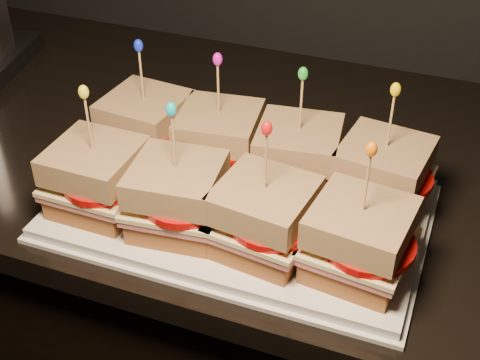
% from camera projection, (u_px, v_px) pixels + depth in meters
% --- Properties ---
extents(cabinet, '(2.68, 0.62, 0.89)m').
position_uv_depth(cabinet, '(136.00, 323.00, 1.33)').
color(cabinet, black).
rests_on(cabinet, ground).
extents(granite_slab, '(2.72, 0.66, 0.03)m').
position_uv_depth(granite_slab, '(109.00, 124.00, 1.06)').
color(granite_slab, black).
rests_on(granite_slab, cabinet).
extents(platter, '(0.45, 0.28, 0.02)m').
position_uv_depth(platter, '(240.00, 209.00, 0.84)').
color(platter, white).
rests_on(platter, granite_slab).
extents(platter_rim, '(0.46, 0.29, 0.01)m').
position_uv_depth(platter_rim, '(240.00, 213.00, 0.84)').
color(platter_rim, white).
rests_on(platter_rim, granite_slab).
extents(sandwich_0_bread_bot, '(0.11, 0.11, 0.03)m').
position_uv_depth(sandwich_0_bread_bot, '(148.00, 143.00, 0.92)').
color(sandwich_0_bread_bot, brown).
rests_on(sandwich_0_bread_bot, platter).
extents(sandwich_0_ham, '(0.12, 0.11, 0.01)m').
position_uv_depth(sandwich_0_ham, '(147.00, 133.00, 0.91)').
color(sandwich_0_ham, '#CC5A5D').
rests_on(sandwich_0_ham, sandwich_0_bread_bot).
extents(sandwich_0_cheese, '(0.12, 0.12, 0.01)m').
position_uv_depth(sandwich_0_cheese, '(146.00, 128.00, 0.91)').
color(sandwich_0_cheese, '#FDE9A1').
rests_on(sandwich_0_cheese, sandwich_0_ham).
extents(sandwich_0_tomato, '(0.10, 0.10, 0.01)m').
position_uv_depth(sandwich_0_tomato, '(152.00, 127.00, 0.90)').
color(sandwich_0_tomato, red).
rests_on(sandwich_0_tomato, sandwich_0_cheese).
extents(sandwich_0_bread_top, '(0.11, 0.11, 0.03)m').
position_uv_depth(sandwich_0_bread_top, '(145.00, 109.00, 0.89)').
color(sandwich_0_bread_top, brown).
rests_on(sandwich_0_bread_top, sandwich_0_tomato).
extents(sandwich_0_pick, '(0.00, 0.00, 0.09)m').
position_uv_depth(sandwich_0_pick, '(142.00, 78.00, 0.86)').
color(sandwich_0_pick, tan).
rests_on(sandwich_0_pick, sandwich_0_bread_top).
extents(sandwich_0_frill, '(0.01, 0.01, 0.02)m').
position_uv_depth(sandwich_0_frill, '(138.00, 46.00, 0.84)').
color(sandwich_0_frill, '#1127D3').
rests_on(sandwich_0_frill, sandwich_0_pick).
extents(sandwich_1_bread_bot, '(0.11, 0.11, 0.03)m').
position_uv_depth(sandwich_1_bread_bot, '(220.00, 159.00, 0.89)').
color(sandwich_1_bread_bot, brown).
rests_on(sandwich_1_bread_bot, platter).
extents(sandwich_1_ham, '(0.12, 0.12, 0.01)m').
position_uv_depth(sandwich_1_ham, '(219.00, 148.00, 0.88)').
color(sandwich_1_ham, '#CC5A5D').
rests_on(sandwich_1_ham, sandwich_1_bread_bot).
extents(sandwich_1_cheese, '(0.12, 0.12, 0.01)m').
position_uv_depth(sandwich_1_cheese, '(219.00, 143.00, 0.88)').
color(sandwich_1_cheese, '#FDE9A1').
rests_on(sandwich_1_cheese, sandwich_1_ham).
extents(sandwich_1_tomato, '(0.10, 0.10, 0.01)m').
position_uv_depth(sandwich_1_tomato, '(226.00, 143.00, 0.87)').
color(sandwich_1_tomato, red).
rests_on(sandwich_1_tomato, sandwich_1_cheese).
extents(sandwich_1_bread_top, '(0.11, 0.11, 0.03)m').
position_uv_depth(sandwich_1_bread_top, '(219.00, 124.00, 0.86)').
color(sandwich_1_bread_top, brown).
rests_on(sandwich_1_bread_top, sandwich_1_tomato).
extents(sandwich_1_pick, '(0.00, 0.00, 0.09)m').
position_uv_depth(sandwich_1_pick, '(218.00, 92.00, 0.83)').
color(sandwich_1_pick, tan).
rests_on(sandwich_1_pick, sandwich_1_bread_top).
extents(sandwich_1_frill, '(0.01, 0.01, 0.02)m').
position_uv_depth(sandwich_1_frill, '(218.00, 59.00, 0.81)').
color(sandwich_1_frill, '#C612B7').
rests_on(sandwich_1_frill, sandwich_1_pick).
extents(sandwich_2_bread_bot, '(0.11, 0.11, 0.03)m').
position_uv_depth(sandwich_2_bread_bot, '(297.00, 176.00, 0.86)').
color(sandwich_2_bread_bot, brown).
rests_on(sandwich_2_bread_bot, platter).
extents(sandwich_2_ham, '(0.12, 0.12, 0.01)m').
position_uv_depth(sandwich_2_ham, '(297.00, 164.00, 0.85)').
color(sandwich_2_ham, '#CC5A5D').
rests_on(sandwich_2_ham, sandwich_2_bread_bot).
extents(sandwich_2_cheese, '(0.12, 0.12, 0.01)m').
position_uv_depth(sandwich_2_cheese, '(298.00, 160.00, 0.85)').
color(sandwich_2_cheese, '#FDE9A1').
rests_on(sandwich_2_cheese, sandwich_2_ham).
extents(sandwich_2_tomato, '(0.10, 0.10, 0.01)m').
position_uv_depth(sandwich_2_tomato, '(306.00, 159.00, 0.83)').
color(sandwich_2_tomato, red).
rests_on(sandwich_2_tomato, sandwich_2_cheese).
extents(sandwich_2_bread_top, '(0.11, 0.11, 0.03)m').
position_uv_depth(sandwich_2_bread_top, '(299.00, 141.00, 0.83)').
color(sandwich_2_bread_top, brown).
rests_on(sandwich_2_bread_top, sandwich_2_tomato).
extents(sandwich_2_pick, '(0.00, 0.00, 0.09)m').
position_uv_depth(sandwich_2_pick, '(301.00, 107.00, 0.80)').
color(sandwich_2_pick, tan).
rests_on(sandwich_2_pick, sandwich_2_bread_top).
extents(sandwich_2_frill, '(0.01, 0.01, 0.02)m').
position_uv_depth(sandwich_2_frill, '(303.00, 74.00, 0.77)').
color(sandwich_2_frill, green).
rests_on(sandwich_2_frill, sandwich_2_pick).
extents(sandwich_3_bread_bot, '(0.11, 0.11, 0.03)m').
position_uv_depth(sandwich_3_bread_bot, '(379.00, 194.00, 0.83)').
color(sandwich_3_bread_bot, brown).
rests_on(sandwich_3_bread_bot, platter).
extents(sandwich_3_ham, '(0.12, 0.12, 0.01)m').
position_uv_depth(sandwich_3_ham, '(381.00, 182.00, 0.82)').
color(sandwich_3_ham, '#CC5A5D').
rests_on(sandwich_3_ham, sandwich_3_bread_bot).
extents(sandwich_3_cheese, '(0.12, 0.12, 0.01)m').
position_uv_depth(sandwich_3_cheese, '(382.00, 178.00, 0.82)').
color(sandwich_3_cheese, '#FDE9A1').
rests_on(sandwich_3_cheese, sandwich_3_ham).
extents(sandwich_3_tomato, '(0.10, 0.10, 0.01)m').
position_uv_depth(sandwich_3_tomato, '(392.00, 177.00, 0.80)').
color(sandwich_3_tomato, red).
rests_on(sandwich_3_tomato, sandwich_3_cheese).
extents(sandwich_3_bread_top, '(0.11, 0.11, 0.03)m').
position_uv_depth(sandwich_3_bread_top, '(385.00, 158.00, 0.80)').
color(sandwich_3_bread_top, brown).
rests_on(sandwich_3_bread_top, sandwich_3_tomato).
extents(sandwich_3_pick, '(0.00, 0.00, 0.09)m').
position_uv_depth(sandwich_3_pick, '(390.00, 124.00, 0.77)').
color(sandwich_3_pick, tan).
rests_on(sandwich_3_pick, sandwich_3_bread_top).
extents(sandwich_3_frill, '(0.01, 0.01, 0.02)m').
position_uv_depth(sandwich_3_frill, '(396.00, 89.00, 0.74)').
color(sandwich_3_frill, yellow).
rests_on(sandwich_3_frill, sandwich_3_pick).
extents(sandwich_4_bread_bot, '(0.10, 0.10, 0.03)m').
position_uv_depth(sandwich_4_bread_bot, '(100.00, 197.00, 0.83)').
color(sandwich_4_bread_bot, brown).
rests_on(sandwich_4_bread_bot, platter).
extents(sandwich_4_ham, '(0.11, 0.11, 0.01)m').
position_uv_depth(sandwich_4_ham, '(98.00, 185.00, 0.82)').
color(sandwich_4_ham, '#CC5A5D').
rests_on(sandwich_4_ham, sandwich_4_bread_bot).
extents(sandwich_4_cheese, '(0.11, 0.11, 0.01)m').
position_uv_depth(sandwich_4_cheese, '(97.00, 180.00, 0.81)').
color(sandwich_4_cheese, '#FDE9A1').
rests_on(sandwich_4_cheese, sandwich_4_ham).
extents(sandwich_4_tomato, '(0.10, 0.10, 0.01)m').
position_uv_depth(sandwich_4_tomato, '(103.00, 180.00, 0.80)').
color(sandwich_4_tomato, red).
rests_on(sandwich_4_tomato, sandwich_4_cheese).
extents(sandwich_4_bread_top, '(0.10, 0.10, 0.03)m').
position_uv_depth(sandwich_4_bread_top, '(94.00, 161.00, 0.79)').
color(sandwich_4_bread_top, brown).
rests_on(sandwich_4_bread_top, sandwich_4_tomato).
extents(sandwich_4_pick, '(0.00, 0.00, 0.09)m').
position_uv_depth(sandwich_4_pick, '(89.00, 127.00, 0.77)').
color(sandwich_4_pick, tan).
rests_on(sandwich_4_pick, sandwich_4_bread_top).
extents(sandwich_4_frill, '(0.01, 0.01, 0.02)m').
position_uv_depth(sandwich_4_frill, '(83.00, 92.00, 0.74)').
color(sandwich_4_frill, yellow).
rests_on(sandwich_4_frill, sandwich_4_pick).
extents(sandwich_5_bread_bot, '(0.11, 0.11, 0.03)m').
position_uv_depth(sandwich_5_bread_bot, '(179.00, 216.00, 0.79)').
color(sandwich_5_bread_bot, brown).
rests_on(sandwich_5_bread_bot, platter).
extents(sandwich_5_ham, '(0.12, 0.12, 0.01)m').
position_uv_depth(sandwich_5_ham, '(178.00, 204.00, 0.78)').
color(sandwich_5_ham, '#CC5A5D').
rests_on(sandwich_5_ham, sandwich_5_bread_bot).
extents(sandwich_5_cheese, '(0.12, 0.12, 0.01)m').
position_uv_depth(sandwich_5_cheese, '(177.00, 200.00, 0.78)').
color(sandwich_5_cheese, '#FDE9A1').
rests_on(sandwich_5_cheese, sandwich_5_ham).
extents(sandwich_5_tomato, '(0.10, 0.10, 0.01)m').
position_uv_depth(sandwich_5_tomato, '(184.00, 200.00, 0.77)').
color(sandwich_5_tomato, red).
rests_on(sandwich_5_tomato, sandwich_5_cheese).
extents(sandwich_5_bread_top, '(0.11, 0.11, 0.03)m').
position_uv_depth(sandwich_5_bread_top, '(176.00, 180.00, 0.76)').
color(sandwich_5_bread_top, brown).
rests_on(sandwich_5_bread_top, sandwich_5_tomato).
extents(sandwich_5_pick, '(0.00, 0.00, 0.09)m').
position_uv_depth(sandwich_5_pick, '(174.00, 145.00, 0.73)').
color(sandwich_5_pick, tan).
rests_on(sandwich_5_pick, sandwich_5_bread_top).
extents(sandwich_5_frill, '(0.01, 0.01, 0.02)m').
position_uv_depth(sandwich_5_frill, '(171.00, 109.00, 0.71)').
color(sandwich_5_frill, '#10BABF').
rests_on(sandwich_5_frill, sandwich_5_pick).
extents(sandwich_6_bread_bot, '(0.11, 0.11, 0.03)m').
position_uv_depth(sandwich_6_bread_bot, '(264.00, 237.00, 0.76)').
color(sandwich_6_bread_bot, brown).
rests_on(sandwich_6_bread_bot, platter).
extents(sandwich_6_ham, '(0.12, 0.12, 0.01)m').
position_uv_depth(sandwich_6_ham, '(264.00, 225.00, 0.75)').
color(sandwich_6_ham, '#CC5A5D').
rests_on(sandwich_6_ham, sandwich_6_bread_bot).
extents(sandwich_6_cheese, '(0.12, 0.12, 0.01)m').
position_uv_depth(sandwich_6_cheese, '(264.00, 221.00, 0.75)').
color(sandwich_6_cheese, '#FDE9A1').
rests_on(sandwich_6_cheese, sandwich_6_ham).
extents(sandwich_6_tomato, '(0.10, 0.10, 0.01)m').
position_uv_depth(sandwich_6_tomato, '(273.00, 221.00, 0.74)').
color(sandwich_6_tomato, red).
rests_on(sandwich_6_tomato, sandwich_6_cheese).
extents(sandwich_6_bread_top, '(0.11, 0.11, 0.03)m').
position_uv_depth(sandwich_6_bread_top, '(265.00, 200.00, 0.73)').
color(sandwich_6_bread_top, brown).
rests_on(sandwich_6_bread_top, sandwich_6_tomato).
extents(sandwich_6_pick, '(0.00, 0.00, 0.09)m').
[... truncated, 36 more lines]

